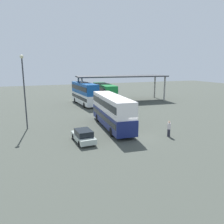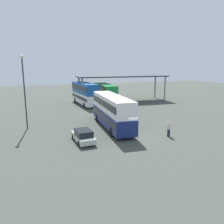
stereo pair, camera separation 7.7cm
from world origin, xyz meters
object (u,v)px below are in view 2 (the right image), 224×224
(double_decker_main, at_px, (112,110))
(lamppost_tall, at_px, (24,84))
(double_decker_near_canopy, at_px, (85,93))
(parked_hatchback, at_px, (83,136))
(double_decker_mid_row, at_px, (105,93))
(pedestrian_waiting, at_px, (169,129))

(double_decker_main, distance_m, lamppost_tall, 11.22)
(lamppost_tall, bearing_deg, double_decker_near_canopy, 51.87)
(double_decker_near_canopy, bearing_deg, parked_hatchback, 162.09)
(double_decker_near_canopy, bearing_deg, double_decker_mid_row, -97.16)
(double_decker_near_canopy, bearing_deg, lamppost_tall, 139.18)
(double_decker_near_canopy, height_order, double_decker_mid_row, double_decker_near_canopy)
(parked_hatchback, bearing_deg, double_decker_main, -51.62)
(double_decker_main, relative_size, parked_hatchback, 2.91)
(double_decker_near_canopy, height_order, lamppost_tall, lamppost_tall)
(double_decker_main, bearing_deg, double_decker_near_canopy, 1.40)
(double_decker_mid_row, bearing_deg, lamppost_tall, 137.72)
(double_decker_near_canopy, distance_m, pedestrian_waiting, 23.88)
(double_decker_near_canopy, bearing_deg, pedestrian_waiting, -174.46)
(double_decker_mid_row, distance_m, pedestrian_waiting, 23.31)
(parked_hatchback, bearing_deg, double_decker_near_canopy, -17.55)
(double_decker_main, distance_m, double_decker_near_canopy, 17.68)
(lamppost_tall, height_order, pedestrian_waiting, lamppost_tall)
(pedestrian_waiting, bearing_deg, lamppost_tall, 159.05)
(double_decker_near_canopy, xyz_separation_m, double_decker_mid_row, (4.15, -0.32, -0.17))
(double_decker_main, bearing_deg, lamppost_tall, 76.91)
(double_decker_mid_row, relative_size, lamppost_tall, 1.26)
(parked_hatchback, bearing_deg, double_decker_mid_row, -27.45)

